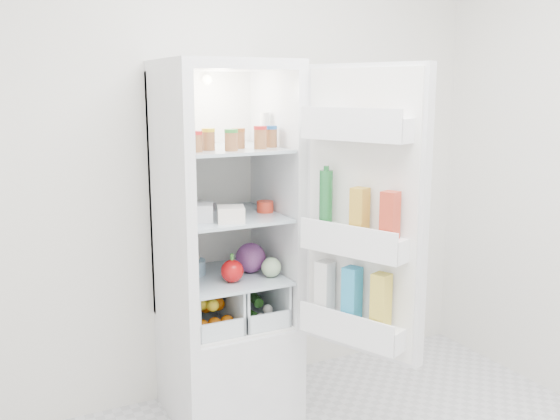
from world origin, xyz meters
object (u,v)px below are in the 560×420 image
refrigerator (224,287)px  mushroom_bowl (190,267)px  red_cabbage (251,258)px  fridge_door (361,221)px

refrigerator → mushroom_bowl: bearing=167.6°
red_cabbage → fridge_door: bearing=-61.8°
fridge_door → refrigerator: bearing=11.6°
red_cabbage → fridge_door: (0.29, -0.55, 0.27)m
refrigerator → mushroom_bowl: size_ratio=11.55×
refrigerator → red_cabbage: bearing=-29.3°
refrigerator → fridge_door: 0.86m
red_cabbage → mushroom_bowl: size_ratio=0.98×
red_cabbage → fridge_door: size_ratio=0.12×
red_cabbage → mushroom_bowl: 0.31m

